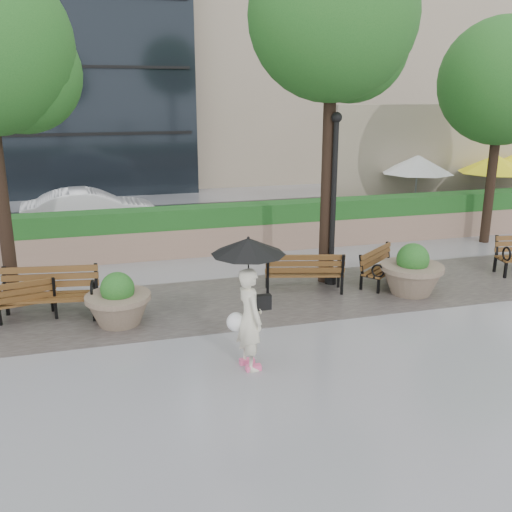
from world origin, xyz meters
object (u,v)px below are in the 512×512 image
object	(u,v)px
lamppost	(333,212)
bench_0	(12,310)
bench_2	(304,280)
car_right	(91,211)
bench_3	(383,274)
planter_right	(412,274)
pedestrian	(249,291)
bench_1	(50,304)
planter_left	(119,304)

from	to	relation	value
lamppost	bench_0	bearing A→B (deg)	-175.79
bench_2	car_right	size ratio (longest dim) A/B	0.44
bench_3	planter_right	distance (m)	0.88
planter_right	lamppost	world-z (taller)	lamppost
lamppost	pedestrian	world-z (taller)	lamppost
bench_3	bench_1	bearing A→B (deg)	143.33
bench_1	bench_2	size ratio (longest dim) A/B	1.07
planter_right	pedestrian	size ratio (longest dim) A/B	0.64
planter_right	bench_2	bearing A→B (deg)	161.16
pedestrian	lamppost	bearing A→B (deg)	-48.87
planter_left	bench_2	bearing A→B (deg)	11.12
bench_0	bench_1	size ratio (longest dim) A/B	0.88
planter_left	bench_3	bearing A→B (deg)	7.78
bench_1	lamppost	xyz separation A→B (m)	(6.30, 0.48, 1.45)
planter_right	car_right	distance (m)	10.67
planter_right	car_right	size ratio (longest dim) A/B	0.33
bench_0	lamppost	size ratio (longest dim) A/B	0.44
car_right	bench_1	bearing A→B (deg)	168.82
bench_2	pedestrian	distance (m)	4.04
bench_1	planter_right	bearing A→B (deg)	3.76
bench_2	planter_right	world-z (taller)	planter_right
bench_2	pedestrian	xyz separation A→B (m)	(-2.16, -3.24, 1.06)
bench_2	car_right	xyz separation A→B (m)	(-4.65, 7.31, 0.42)
bench_3	lamppost	bearing A→B (deg)	127.04
bench_1	bench_2	world-z (taller)	bench_1
bench_2	bench_3	world-z (taller)	bench_2
lamppost	pedestrian	bearing A→B (deg)	-129.62
bench_2	lamppost	bearing A→B (deg)	-142.14
bench_0	car_right	distance (m)	7.65
bench_3	planter_left	distance (m)	6.24
planter_left	planter_right	xyz separation A→B (m)	(6.46, 0.04, 0.04)
bench_0	bench_3	xyz separation A→B (m)	(8.21, 0.19, -0.02)
bench_3	planter_left	bearing A→B (deg)	149.90
bench_3	lamppost	xyz separation A→B (m)	(-1.21, 0.33, 1.51)
planter_left	lamppost	world-z (taller)	lamppost
bench_1	lamppost	distance (m)	6.49
car_right	pedestrian	xyz separation A→B (m)	(2.49, -10.56, 0.64)
planter_left	pedestrian	size ratio (longest dim) A/B	0.58
bench_3	lamppost	world-z (taller)	lamppost
bench_0	bench_2	bearing A→B (deg)	169.22
planter_left	lamppost	xyz separation A→B (m)	(4.98, 1.17, 1.34)
bench_0	bench_1	xyz separation A→B (m)	(0.70, 0.03, 0.04)
pedestrian	bench_0	bearing A→B (deg)	43.40
bench_0	planter_left	size ratio (longest dim) A/B	1.37
planter_left	car_right	bearing A→B (deg)	93.44
lamppost	bench_3	bearing A→B (deg)	-15.08
planter_right	pedestrian	bearing A→B (deg)	-151.11
bench_3	planter_right	bearing A→B (deg)	-109.14
bench_0	planter_left	xyz separation A→B (m)	(2.03, -0.65, 0.15)
planter_right	planter_left	bearing A→B (deg)	-179.68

